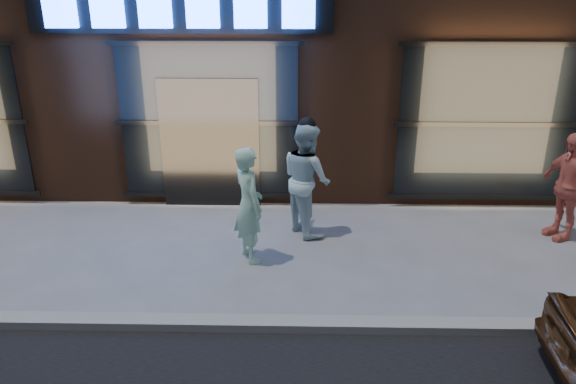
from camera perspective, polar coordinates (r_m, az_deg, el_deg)
ground at (r=7.43m, az=-12.05°, el=-13.23°), size 90.00×90.00×0.00m
curb at (r=7.39m, az=-12.09°, el=-12.84°), size 60.00×0.25×0.12m
man_bowtie at (r=8.42m, az=-4.02°, el=-1.31°), size 0.69×0.78×1.80m
man_cap at (r=9.30m, az=1.90°, el=1.39°), size 1.09×1.16×1.90m
passerby at (r=10.17m, az=26.52°, el=0.52°), size 0.73×1.14×1.81m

